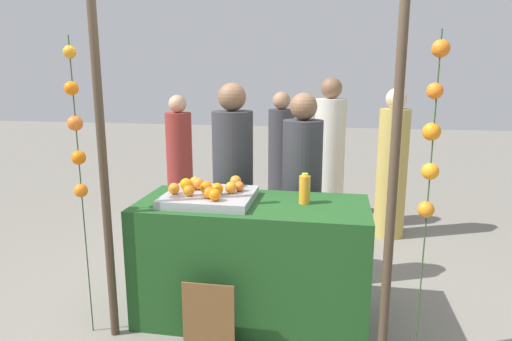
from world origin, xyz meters
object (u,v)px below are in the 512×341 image
object	(u,v)px
vendor_left	(233,191)
orange_1	(231,188)
juice_bottle	(305,189)
stall_counter	(252,260)
orange_0	(217,189)
chalkboard_sign	(209,319)
vendor_right	(302,198)

from	to	relation	value
vendor_left	orange_1	bearing A→B (deg)	-78.59
juice_bottle	stall_counter	bearing A→B (deg)	-173.33
stall_counter	orange_0	xyz separation A→B (m)	(-0.24, -0.06, 0.54)
orange_0	juice_bottle	bearing A→B (deg)	9.67
orange_0	chalkboard_sign	bearing A→B (deg)	-83.99
orange_1	chalkboard_sign	bearing A→B (deg)	-94.49
chalkboard_sign	vendor_right	bearing A→B (deg)	65.51
orange_0	juice_bottle	xyz separation A→B (m)	(0.60, 0.10, -0.00)
orange_1	chalkboard_sign	distance (m)	0.89
stall_counter	vendor_right	size ratio (longest dim) A/B	1.01
orange_1	vendor_right	size ratio (longest dim) A/B	0.05
juice_bottle	vendor_right	bearing A→B (deg)	95.99
stall_counter	juice_bottle	world-z (taller)	juice_bottle
juice_bottle	vendor_left	bearing A→B (deg)	139.25
stall_counter	chalkboard_sign	world-z (taller)	stall_counter
orange_1	orange_0	bearing A→B (deg)	-145.74
orange_0	chalkboard_sign	xyz separation A→B (m)	(0.05, -0.44, -0.75)
orange_1	chalkboard_sign	world-z (taller)	orange_1
orange_1	vendor_right	xyz separation A→B (m)	(0.46, 0.60, -0.22)
orange_1	juice_bottle	size ratio (longest dim) A/B	0.39
orange_0	juice_bottle	world-z (taller)	juice_bottle
stall_counter	vendor_right	bearing A→B (deg)	63.00
juice_bottle	vendor_left	distance (m)	0.86
stall_counter	orange_0	distance (m)	0.60
stall_counter	chalkboard_sign	size ratio (longest dim) A/B	3.31
orange_1	juice_bottle	distance (m)	0.52
stall_counter	juice_bottle	xyz separation A→B (m)	(0.36, 0.04, 0.54)
vendor_left	orange_0	bearing A→B (deg)	-86.89
stall_counter	juice_bottle	distance (m)	0.65
juice_bottle	chalkboard_sign	world-z (taller)	juice_bottle
orange_0	orange_1	world-z (taller)	orange_0
orange_0	vendor_left	world-z (taller)	vendor_left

